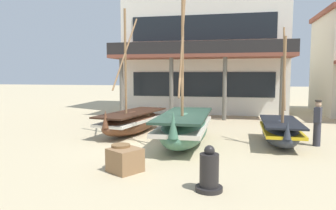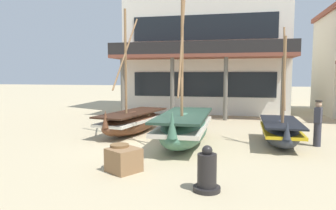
% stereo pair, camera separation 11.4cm
% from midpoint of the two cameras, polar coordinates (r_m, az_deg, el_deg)
% --- Properties ---
extents(ground_plane, '(120.00, 120.00, 0.00)m').
position_cam_midpoint_polar(ground_plane, '(11.67, -0.79, -7.33)').
color(ground_plane, tan).
extents(fishing_boat_near_left, '(2.19, 4.52, 5.31)m').
position_cam_midpoint_polar(fishing_boat_near_left, '(13.87, -6.26, -2.97)').
color(fishing_boat_near_left, brown).
rests_on(fishing_boat_near_left, ground).
extents(fishing_boat_centre_large, '(1.67, 4.78, 6.05)m').
position_cam_midpoint_polar(fishing_boat_centre_large, '(11.56, 3.29, -4.16)').
color(fishing_boat_centre_large, '#427056').
rests_on(fishing_boat_centre_large, ground).
extents(fishing_boat_far_right, '(1.39, 3.58, 4.32)m').
position_cam_midpoint_polar(fishing_boat_far_right, '(12.37, 20.14, -4.54)').
color(fishing_boat_far_right, '#2D333D').
rests_on(fishing_boat_far_right, ground).
extents(fisherman_by_hull, '(0.35, 0.42, 1.68)m').
position_cam_midpoint_polar(fisherman_by_hull, '(12.59, 25.92, -3.08)').
color(fisherman_by_hull, '#33333D').
rests_on(fisherman_by_hull, ground).
extents(capstan_winch, '(0.62, 0.62, 1.04)m').
position_cam_midpoint_polar(capstan_winch, '(7.21, 7.58, -12.14)').
color(capstan_winch, black).
rests_on(capstan_winch, ground).
extents(wooden_barrel, '(0.56, 0.56, 0.70)m').
position_cam_midpoint_polar(wooden_barrel, '(8.81, -8.45, -9.34)').
color(wooden_barrel, brown).
rests_on(wooden_barrel, ground).
extents(cargo_crate, '(1.05, 1.05, 0.63)m').
position_cam_midpoint_polar(cargo_crate, '(8.60, -7.71, -9.93)').
color(cargo_crate, olive).
rests_on(cargo_crate, ground).
extents(harbor_building_main, '(11.25, 8.65, 11.06)m').
position_cam_midpoint_polar(harbor_building_main, '(23.33, 7.35, 12.74)').
color(harbor_building_main, silver).
rests_on(harbor_building_main, ground).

